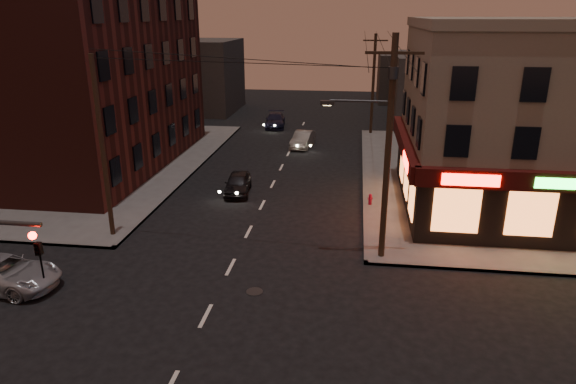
% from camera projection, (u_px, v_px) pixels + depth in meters
% --- Properties ---
extents(ground, '(120.00, 120.00, 0.00)m').
position_uv_depth(ground, '(206.00, 316.00, 19.52)').
color(ground, black).
rests_on(ground, ground).
extents(sidewalk_ne, '(24.00, 28.00, 0.15)m').
position_uv_depth(sidewalk_ne, '(540.00, 180.00, 35.02)').
color(sidewalk_ne, '#514F4C').
rests_on(sidewalk_ne, ground).
extents(sidewalk_nw, '(24.00, 28.00, 0.15)m').
position_uv_depth(sidewalk_nw, '(49.00, 161.00, 39.50)').
color(sidewalk_nw, '#514F4C').
rests_on(sidewalk_nw, ground).
extents(pizza_building, '(15.85, 12.85, 10.50)m').
position_uv_depth(pizza_building, '(549.00, 119.00, 28.32)').
color(pizza_building, gray).
rests_on(pizza_building, sidewalk_ne).
extents(brick_apartment, '(12.00, 20.00, 13.00)m').
position_uv_depth(brick_apartment, '(80.00, 75.00, 36.89)').
color(brick_apartment, '#451B16').
rests_on(brick_apartment, sidewalk_nw).
extents(bg_building_ne_a, '(10.00, 12.00, 7.00)m').
position_uv_depth(bg_building_ne_a, '(443.00, 90.00, 52.16)').
color(bg_building_ne_a, '#3F3D3A').
rests_on(bg_building_ne_a, ground).
extents(bg_building_nw, '(9.00, 10.00, 8.00)m').
position_uv_depth(bg_building_nw, '(197.00, 76.00, 59.09)').
color(bg_building_nw, '#3F3D3A').
rests_on(bg_building_nw, ground).
extents(bg_building_ne_b, '(8.00, 8.00, 6.00)m').
position_uv_depth(bg_building_ne_b, '(410.00, 78.00, 65.67)').
color(bg_building_ne_b, '#3F3D3A').
rests_on(bg_building_ne_b, ground).
extents(utility_pole_main, '(4.20, 0.44, 10.00)m').
position_uv_depth(utility_pole_main, '(386.00, 138.00, 22.20)').
color(utility_pole_main, '#382619').
rests_on(utility_pole_main, sidewalk_ne).
extents(utility_pole_far, '(0.26, 0.26, 9.00)m').
position_uv_depth(utility_pole_far, '(373.00, 85.00, 47.06)').
color(utility_pole_far, '#382619').
rests_on(utility_pole_far, sidewalk_ne).
extents(utility_pole_west, '(0.24, 0.24, 9.00)m').
position_uv_depth(utility_pole_west, '(103.00, 149.00, 24.90)').
color(utility_pole_west, '#382619').
rests_on(utility_pole_west, sidewalk_nw).
extents(suv_cross, '(5.02, 2.66, 1.34)m').
position_uv_depth(suv_cross, '(2.00, 273.00, 21.34)').
color(suv_cross, '#9FA3A8').
rests_on(suv_cross, ground).
extents(sedan_near, '(1.92, 3.93, 1.29)m').
position_uv_depth(sedan_near, '(238.00, 183.00, 32.63)').
color(sedan_near, black).
rests_on(sedan_near, ground).
extents(sedan_mid, '(1.97, 4.25, 1.35)m').
position_uv_depth(sedan_mid, '(303.00, 139.00, 43.77)').
color(sedan_mid, slate).
rests_on(sedan_mid, ground).
extents(sedan_far, '(2.36, 4.80, 1.34)m').
position_uv_depth(sedan_far, '(275.00, 120.00, 51.50)').
color(sedan_far, black).
rests_on(sedan_far, ground).
extents(fire_hydrant, '(0.30, 0.30, 0.66)m').
position_uv_depth(fire_hydrant, '(370.00, 199.00, 30.30)').
color(fire_hydrant, maroon).
rests_on(fire_hydrant, sidewalk_ne).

